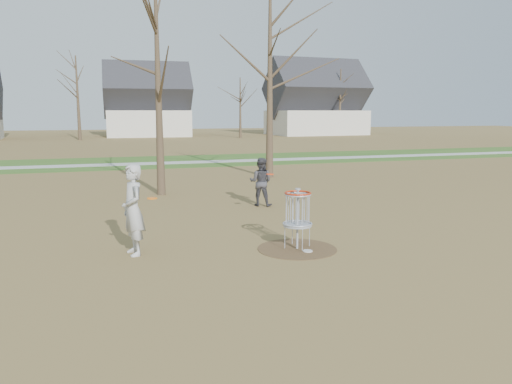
# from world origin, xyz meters

# --- Properties ---
(ground) EXTENTS (160.00, 160.00, 0.00)m
(ground) POSITION_xyz_m (0.00, 0.00, 0.00)
(ground) COLOR brown
(ground) RESTS_ON ground
(green_band) EXTENTS (160.00, 8.00, 0.01)m
(green_band) POSITION_xyz_m (0.00, 21.00, 0.01)
(green_band) COLOR #2D5119
(green_band) RESTS_ON ground
(footpath) EXTENTS (160.00, 1.50, 0.01)m
(footpath) POSITION_xyz_m (0.00, 20.00, 0.01)
(footpath) COLOR #9E9E99
(footpath) RESTS_ON green_band
(dirt_circle) EXTENTS (1.80, 1.80, 0.01)m
(dirt_circle) POSITION_xyz_m (0.00, 0.00, 0.01)
(dirt_circle) COLOR #47331E
(dirt_circle) RESTS_ON ground
(player_standing) EXTENTS (0.63, 0.81, 1.97)m
(player_standing) POSITION_xyz_m (-3.54, 0.67, 0.99)
(player_standing) COLOR #AFAFAF
(player_standing) RESTS_ON ground
(player_throwing) EXTENTS (0.97, 0.91, 1.59)m
(player_throwing) POSITION_xyz_m (0.85, 5.25, 0.79)
(player_throwing) COLOR #3A393F
(player_throwing) RESTS_ON ground
(disc_grounded) EXTENTS (0.22, 0.22, 0.02)m
(disc_grounded) POSITION_xyz_m (0.13, -0.29, 0.02)
(disc_grounded) COLOR silver
(disc_grounded) RESTS_ON dirt_circle
(discs_in_play) EXTENTS (3.91, 3.18, 0.05)m
(discs_in_play) POSITION_xyz_m (-1.21, 2.04, 1.26)
(discs_in_play) COLOR #F93A0D
(discs_in_play) RESTS_ON ground
(disc_golf_basket) EXTENTS (0.64, 0.64, 1.35)m
(disc_golf_basket) POSITION_xyz_m (0.00, 0.00, 0.91)
(disc_golf_basket) COLOR #9EA3AD
(disc_golf_basket) RESTS_ON ground
(bare_trees) EXTENTS (52.62, 44.98, 9.00)m
(bare_trees) POSITION_xyz_m (1.78, 35.79, 5.35)
(bare_trees) COLOR #382B1E
(bare_trees) RESTS_ON ground
(houses_row) EXTENTS (56.51, 10.01, 7.26)m
(houses_row) POSITION_xyz_m (4.32, 52.56, 3.52)
(houses_row) COLOR silver
(houses_row) RESTS_ON ground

